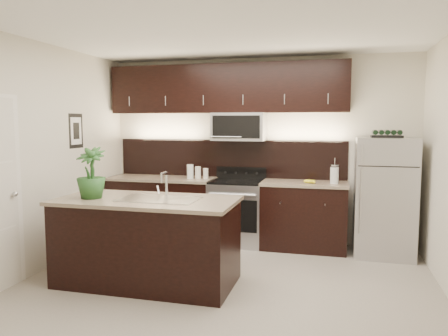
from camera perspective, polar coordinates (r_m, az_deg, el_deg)
name	(u,v)px	position (r m, az deg, el deg)	size (l,w,h in m)	color
ground	(225,287)	(4.86, 0.11, -15.28)	(4.50, 4.50, 0.00)	gray
room_walls	(214,129)	(4.53, -1.37, 5.11)	(4.52, 4.02, 2.71)	beige
counter_run	(223,211)	(6.41, -0.08, -5.65)	(3.51, 0.65, 0.94)	black
upper_fixtures	(228,96)	(6.43, 0.49, 9.33)	(3.49, 0.40, 1.66)	black
island	(147,241)	(4.92, -10.00, -9.35)	(1.96, 0.96, 0.94)	black
sink_faucet	(160,198)	(4.76, -8.41, -3.86)	(0.84, 0.50, 0.28)	silver
refrigerator	(384,197)	(6.13, 20.20, -3.59)	(0.76, 0.68, 1.57)	#B2B2B7
wine_rack	(387,134)	(6.05, 20.49, 4.15)	(0.39, 0.24, 0.09)	black
plant	(91,173)	(4.95, -16.97, -0.60)	(0.31, 0.31, 0.56)	#235020
canisters	(196,172)	(6.42, -3.67, -0.56)	(0.30, 0.17, 0.21)	silver
french_press	(334,174)	(6.07, 14.22, -0.81)	(0.12, 0.12, 0.34)	silver
bananas	(307,181)	(6.06, 10.80, -1.68)	(0.17, 0.13, 0.05)	yellow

